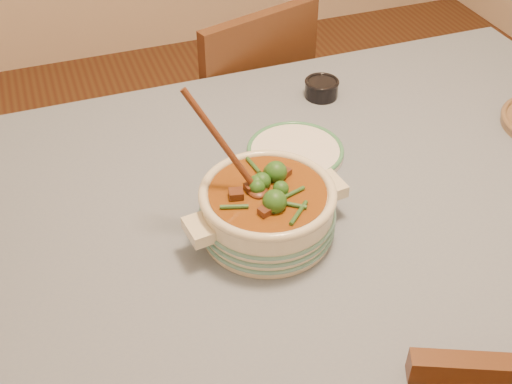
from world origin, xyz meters
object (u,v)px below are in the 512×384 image
condiment_bowl (322,87)px  chair_far (241,111)px  stew_casserole (267,206)px  dining_table (320,213)px  white_plate (295,151)px

condiment_bowl → chair_far: (-0.10, 0.38, -0.28)m
stew_casserole → chair_far: (0.22, 0.83, -0.32)m
stew_casserole → chair_far: size_ratio=0.40×
dining_table → white_plate: size_ratio=6.33×
stew_casserole → chair_far: stew_casserole is taller
dining_table → stew_casserole: stew_casserole is taller
chair_far → condiment_bowl: bearing=88.0°
white_plate → chair_far: 0.66m
condiment_bowl → dining_table: bearing=-113.8°
dining_table → stew_casserole: bearing=-148.9°
chair_far → stew_casserole: bearing=57.9°
chair_far → white_plate: bearing=66.8°
condiment_bowl → stew_casserole: bearing=-126.1°
stew_casserole → dining_table: bearing=31.1°
dining_table → chair_far: (0.05, 0.72, -0.16)m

